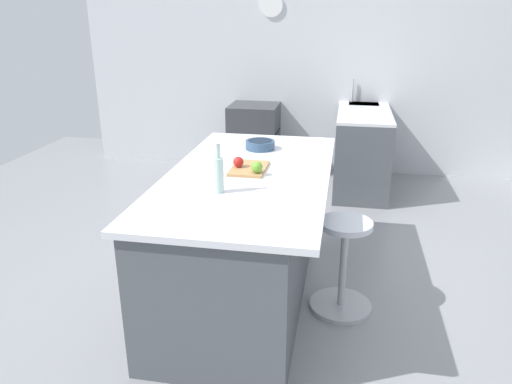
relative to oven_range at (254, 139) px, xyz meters
The scene contains 11 objects.
ground_plane 2.90m from the oven_range, 12.47° to the left, with size 8.18×8.18×0.00m, color gray.
interior_partition_left 1.17m from the oven_range, 119.53° to the left, with size 0.15×5.77×2.74m.
sink_cabinet 1.35m from the oven_range, 90.18° to the left, with size 2.00×0.60×1.20m.
oven_range is the anchor object (origin of this frame).
kitchen_island 2.87m from the oven_range, ahead, with size 2.17×1.11×0.95m.
stool_by_window 3.17m from the oven_range, 21.92° to the left, with size 0.44×0.44×0.67m.
cutting_board 2.87m from the oven_range, ahead, with size 0.36×0.24×0.02m, color tan.
apple_red 2.87m from the oven_range, ahead, with size 0.07×0.07×0.07m, color red.
apple_green 3.00m from the oven_range, 11.02° to the left, with size 0.08×0.08×0.08m, color #609E2D.
water_bottle 3.34m from the oven_range, ahead, with size 0.06×0.06×0.31m.
fruit_bowl 2.34m from the oven_range, 11.88° to the left, with size 0.24×0.24×0.07m.
Camera 1 is at (3.21, 0.51, 2.01)m, focal length 34.31 mm.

